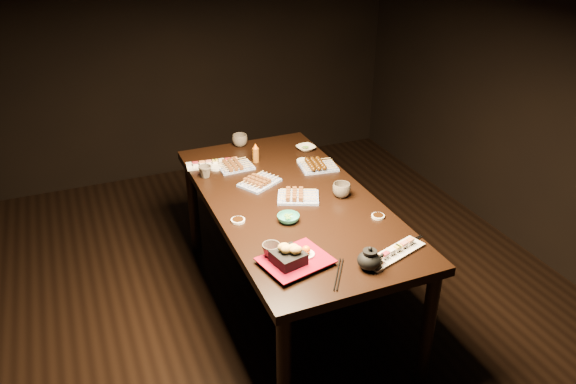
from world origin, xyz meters
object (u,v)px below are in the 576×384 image
Objects in this scene: sushi_platter_far at (212,163)px; edamame_bowl_green at (288,218)px; sushi_platter_near at (395,251)px; teapot at (369,258)px; yakitori_plate_right at (298,194)px; teacup_far_left at (205,172)px; yakitori_plate_left at (235,164)px; teacup_mid_right at (342,190)px; teacup_far_right at (240,140)px; teacup_near_left at (271,252)px; edamame_bowl_cream at (306,148)px; dining_table at (291,254)px; yakitori_plate_center at (259,179)px; tempura_tray at (296,254)px; condiment_bottle at (256,153)px.

sushi_platter_far is 0.84m from edamame_bowl_green.
sushi_platter_near is 2.67× the size of teapot.
sushi_platter_far is at bearing 142.25° from yakitori_plate_right.
yakitori_plate_left is at bearing 14.21° from teacup_far_left.
sushi_platter_near is 3.44× the size of teacup_mid_right.
yakitori_plate_left is 2.06× the size of teacup_far_right.
teacup_near_left is 0.46m from teapot.
yakitori_plate_right reaches higher than edamame_bowl_cream.
sushi_platter_near is 1.28m from yakitori_plate_left.
dining_table is 13.57× the size of teapot.
yakitori_plate_center is at bearing -96.95° from teacup_far_right.
teacup_near_left reaches higher than yakitori_plate_left.
tempura_tray is (-0.06, -1.10, 0.03)m from yakitori_plate_left.
tempura_tray is 2.98× the size of teacup_far_right.
teacup_far_left is at bearing 85.20° from tempura_tray.
teacup_far_left reaches higher than edamame_bowl_cream.
teacup_far_right is (0.35, 0.38, 0.00)m from teacup_far_left.
yakitori_plate_center is 1.01m from teapot.
tempura_tray is at bearing -112.97° from dining_table.
teapot reaches higher than teacup_far_right.
teapot is at bearing -81.71° from yakitori_plate_left.
tempura_tray is 0.71m from teacup_mid_right.
tempura_tray is (-0.12, -0.83, 0.03)m from yakitori_plate_center.
sushi_platter_near is at bearing -53.90° from edamame_bowl_green.
yakitori_plate_center is 1.72× the size of teapot.
teacup_near_left is 0.85× the size of teacup_far_right.
sushi_platter_far is at bearing 94.31° from sushi_platter_near.
teacup_mid_right is at bearing 35.73° from teacup_near_left.
dining_table is 0.51m from teacup_mid_right.
yakitori_plate_left is 0.35m from teacup_far_right.
condiment_bottle reaches higher than teapot.
dining_table is at bearing -88.16° from condiment_bottle.
teacup_far_left is at bearing -169.50° from edamame_bowl_cream.
edamame_bowl_green is 0.99× the size of edamame_bowl_cream.
condiment_bottle reaches higher than teacup_mid_right.
teacup_mid_right is at bearing 19.83° from edamame_bowl_green.
teacup_far_right is (-0.39, 0.24, 0.03)m from edamame_bowl_cream.
yakitori_plate_center is 0.27m from yakitori_plate_left.
sushi_platter_far is 1.40m from teapot.
yakitori_plate_center is 1.92× the size of edamame_bowl_green.
edamame_bowl_cream is at bearing 6.49° from yakitori_plate_left.
dining_table is 0.41m from yakitori_plate_right.
dining_table is 22.68× the size of teacup_far_left.
teapot is (0.04, -0.74, 0.03)m from yakitori_plate_right.
yakitori_plate_right is 1.08× the size of yakitori_plate_left.
teacup_far_right is 1.58m from teapot.
yakitori_plate_left is at bearing 106.30° from dining_table.
yakitori_plate_left is at bearing 74.50° from yakitori_plate_center.
teacup_near_left is (-0.56, 0.19, 0.02)m from sushi_platter_near.
edamame_bowl_green is (0.06, -0.73, -0.01)m from yakitori_plate_left.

